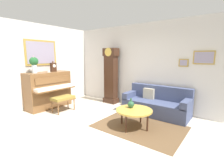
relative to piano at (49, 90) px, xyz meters
name	(u,v)px	position (x,y,z in m)	size (l,w,h in m)	color
ground_plane	(88,129)	(2.23, -0.36, -0.66)	(6.40, 6.00, 0.10)	beige
wall_left	(31,66)	(-0.37, -0.35, 0.80)	(0.13, 4.90, 2.80)	silver
wall_back	(137,66)	(2.24, 2.04, 0.79)	(5.30, 0.13, 2.80)	silver
area_rug	(139,127)	(3.22, 0.45, -0.61)	(2.10, 1.50, 0.01)	brown
piano	(49,90)	(0.00, 0.00, 0.00)	(0.87, 1.44, 1.21)	brown
piano_bench	(63,99)	(0.74, 0.03, -0.21)	(0.42, 0.70, 0.48)	brown
grandfather_clock	(111,77)	(1.33, 1.74, 0.35)	(0.52, 0.34, 2.03)	#3D2316
couch	(156,104)	(3.19, 1.58, -0.30)	(1.90, 0.80, 0.84)	#424C70
coffee_table	(134,111)	(3.12, 0.35, -0.19)	(0.88, 0.88, 0.46)	gold
mantel_clock	(53,67)	(0.00, 0.23, 0.77)	(0.13, 0.18, 0.38)	#3D2316
flower_vase	(34,63)	(0.00, -0.43, 0.91)	(0.26, 0.26, 0.58)	silver
teacup	(49,72)	(0.10, -0.01, 0.62)	(0.12, 0.12, 0.06)	white
green_jug	(131,104)	(2.98, 0.42, -0.07)	(0.17, 0.17, 0.24)	#234C33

